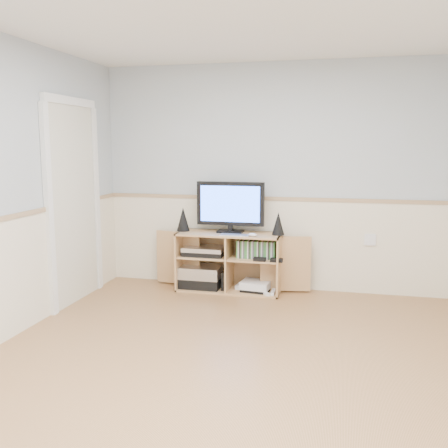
{
  "coord_description": "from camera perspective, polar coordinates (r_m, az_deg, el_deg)",
  "views": [
    {
      "loc": [
        0.69,
        -3.27,
        1.61
      ],
      "look_at": [
        -0.37,
        1.2,
        0.88
      ],
      "focal_mm": 40.0,
      "sensor_mm": 36.0,
      "label": 1
    }
  ],
  "objects": [
    {
      "name": "wall_outlet",
      "position": [
        5.6,
        16.35,
        -1.74
      ],
      "size": [
        0.12,
        0.03,
        0.12
      ],
      "primitive_type": "cube",
      "color": "white",
      "rests_on": "wall_back"
    },
    {
      "name": "av_components",
      "position": [
        5.66,
        -2.47,
        -5.23
      ],
      "size": [
        0.53,
        0.34,
        0.47
      ],
      "color": "black",
      "rests_on": "media_cabinet"
    },
    {
      "name": "room",
      "position": [
        3.49,
        0.96,
        2.55
      ],
      "size": [
        4.04,
        4.54,
        2.54
      ],
      "color": "#B27B4F",
      "rests_on": "ground"
    },
    {
      "name": "speaker_right",
      "position": [
        5.4,
        6.22,
        0.06
      ],
      "size": [
        0.13,
        0.13,
        0.25
      ],
      "primitive_type": "cone",
      "color": "black",
      "rests_on": "media_cabinet"
    },
    {
      "name": "mouse",
      "position": [
        5.3,
        3.28,
        -1.24
      ],
      "size": [
        0.11,
        0.09,
        0.04
      ],
      "primitive_type": "ellipsoid",
      "rotation": [
        0.0,
        0.0,
        -0.33
      ],
      "color": "white",
      "rests_on": "media_cabinet"
    },
    {
      "name": "game_consoles",
      "position": [
        5.55,
        3.56,
        -7.09
      ],
      "size": [
        0.46,
        0.3,
        0.11
      ],
      "color": "white",
      "rests_on": "media_cabinet"
    },
    {
      "name": "keyboard",
      "position": [
        5.34,
        1.23,
        -1.28
      ],
      "size": [
        0.31,
        0.13,
        0.01
      ],
      "primitive_type": "cube",
      "rotation": [
        0.0,
        0.0,
        0.01
      ],
      "color": "silver",
      "rests_on": "media_cabinet"
    },
    {
      "name": "media_cabinet",
      "position": [
        5.6,
        0.73,
        -4.16
      ],
      "size": [
        1.78,
        0.43,
        0.65
      ],
      "color": "tan",
      "rests_on": "floor"
    },
    {
      "name": "speaker_left",
      "position": [
        5.63,
        -4.69,
        0.56
      ],
      "size": [
        0.15,
        0.15,
        0.27
      ],
      "primitive_type": "cone",
      "color": "black",
      "rests_on": "media_cabinet"
    },
    {
      "name": "game_cases",
      "position": [
        5.44,
        3.71,
        -2.92
      ],
      "size": [
        0.42,
        0.13,
        0.19
      ],
      "primitive_type": "cube",
      "color": "#3F8C3F",
      "rests_on": "media_cabinet"
    },
    {
      "name": "monitor",
      "position": [
        5.49,
        0.73,
        2.16
      ],
      "size": [
        0.75,
        0.18,
        0.56
      ],
      "color": "black",
      "rests_on": "media_cabinet"
    }
  ]
}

